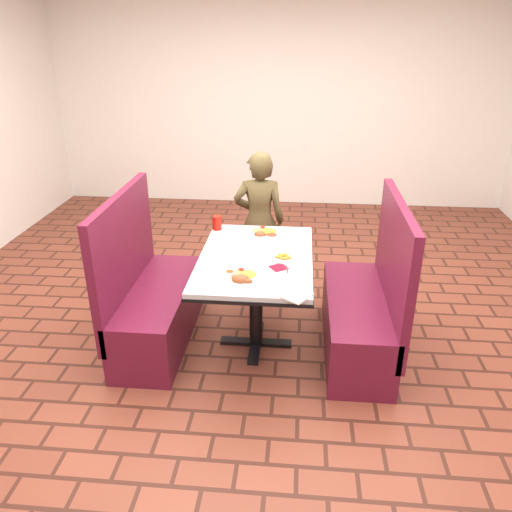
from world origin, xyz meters
name	(u,v)px	position (x,y,z in m)	size (l,w,h in m)	color
room	(256,85)	(0.00, 0.00, 1.91)	(7.00, 7.04, 2.82)	brown
dining_table	(256,268)	(0.00, 0.00, 0.65)	(0.81, 1.21, 0.75)	silver
booth_bench_left	(152,302)	(-0.80, 0.00, 0.33)	(0.47, 1.20, 1.17)	maroon
booth_bench_right	(364,312)	(0.80, 0.00, 0.33)	(0.47, 1.20, 1.17)	maroon
diner_person	(259,221)	(-0.06, 1.02, 0.64)	(0.46, 0.30, 1.27)	brown
near_dinner_plate	(242,275)	(-0.06, -0.37, 0.78)	(0.27, 0.27, 0.08)	white
far_dinner_plate	(265,232)	(0.03, 0.41, 0.78)	(0.28, 0.28, 0.07)	white
plantain_plate	(284,258)	(0.20, -0.03, 0.76)	(0.19, 0.19, 0.03)	white
maroon_napkin	(279,267)	(0.17, -0.18, 0.75)	(0.11, 0.11, 0.00)	maroon
spoon_utensil	(287,269)	(0.23, -0.21, 0.75)	(0.01, 0.13, 0.00)	silver
red_tumbler	(217,223)	(-0.36, 0.49, 0.81)	(0.08, 0.08, 0.11)	#B8170C
paper_napkin	(292,294)	(0.27, -0.55, 0.76)	(0.21, 0.16, 0.01)	white
knife_utensil	(243,280)	(-0.05, -0.41, 0.76)	(0.01, 0.19, 0.00)	silver
fork_utensil	(237,279)	(-0.08, -0.39, 0.76)	(0.01, 0.14, 0.00)	silver
lettuce_shreds	(262,253)	(0.04, 0.06, 0.75)	(0.28, 0.32, 0.00)	#9ECC51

